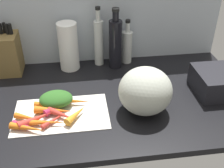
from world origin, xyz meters
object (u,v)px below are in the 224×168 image
(carrot_2, at_px, (76,114))
(winter_squash, at_px, (145,91))
(carrot_3, at_px, (58,107))
(knife_block, at_px, (9,53))
(carrot_10, at_px, (36,119))
(carrot_1, at_px, (47,105))
(carrot_11, at_px, (54,110))
(cutting_board, at_px, (61,114))
(bottle_1, at_px, (115,43))
(carrot_9, at_px, (72,101))
(carrot_0, at_px, (55,119))
(dish_rack, at_px, (218,81))
(carrot_4, at_px, (28,118))
(carrot_5, at_px, (28,128))
(bottle_2, at_px, (127,46))
(carrot_7, at_px, (47,122))
(carrot_6, at_px, (61,114))
(bottle_0, at_px, (99,41))
(carrot_8, at_px, (25,126))
(paper_towel_roll, at_px, (68,47))

(carrot_2, relative_size, winter_squash, 0.53)
(carrot_3, distance_m, knife_block, 0.48)
(carrot_10, xyz_separation_m, knife_block, (-0.17, 0.47, 0.09))
(carrot_1, height_order, carrot_11, carrot_11)
(cutting_board, height_order, knife_block, knife_block)
(bottle_1, bearing_deg, carrot_9, -126.96)
(carrot_0, bearing_deg, bottle_1, 54.06)
(winter_squash, height_order, dish_rack, winter_squash)
(carrot_11, height_order, dish_rack, dish_rack)
(carrot_1, bearing_deg, carrot_10, -112.13)
(carrot_0, height_order, knife_block, knife_block)
(carrot_11, bearing_deg, cutting_board, 1.02)
(carrot_4, relative_size, bottle_1, 0.37)
(carrot_9, relative_size, winter_squash, 0.72)
(carrot_5, xyz_separation_m, winter_squash, (0.50, 0.08, 0.08))
(cutting_board, distance_m, bottle_2, 0.58)
(carrot_7, xyz_separation_m, bottle_1, (0.35, 0.46, 0.12))
(carrot_6, bearing_deg, carrot_10, -171.29)
(carrot_10, bearing_deg, carrot_2, 1.75)
(carrot_1, xyz_separation_m, bottle_2, (0.43, 0.39, 0.08))
(carrot_5, distance_m, carrot_11, 0.14)
(carrot_2, bearing_deg, carrot_0, -172.44)
(carrot_4, relative_size, carrot_6, 0.97)
(knife_block, bearing_deg, carrot_5, -74.59)
(carrot_6, distance_m, carrot_7, 0.07)
(carrot_9, relative_size, dish_rack, 0.76)
(carrot_10, xyz_separation_m, carrot_11, (0.07, 0.04, 0.00))
(carrot_0, distance_m, bottle_1, 0.56)
(carrot_9, xyz_separation_m, carrot_10, (-0.15, -0.11, 0.00))
(carrot_2, height_order, winter_squash, winter_squash)
(bottle_1, relative_size, dish_rack, 1.52)
(carrot_1, xyz_separation_m, bottle_0, (0.27, 0.39, 0.12))
(carrot_11, distance_m, bottle_1, 0.53)
(carrot_11, bearing_deg, carrot_1, 120.55)
(winter_squash, bearing_deg, bottle_1, 99.61)
(carrot_8, height_order, carrot_11, carrot_11)
(carrot_9, relative_size, carrot_11, 1.01)
(cutting_board, xyz_separation_m, carrot_10, (-0.10, -0.05, 0.02))
(carrot_5, height_order, carrot_8, carrot_5)
(carrot_5, distance_m, bottle_1, 0.66)
(carrot_3, relative_size, carrot_9, 0.83)
(carrot_5, bearing_deg, cutting_board, 36.29)
(cutting_board, relative_size, bottle_0, 1.24)
(cutting_board, distance_m, carrot_10, 0.11)
(carrot_11, bearing_deg, paper_towel_roll, 79.81)
(carrot_4, distance_m, carrot_11, 0.11)
(carrot_9, height_order, carrot_11, carrot_11)
(carrot_0, bearing_deg, dish_rack, 9.68)
(carrot_3, xyz_separation_m, carrot_7, (-0.04, -0.10, -0.00))
(cutting_board, height_order, carrot_0, carrot_0)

